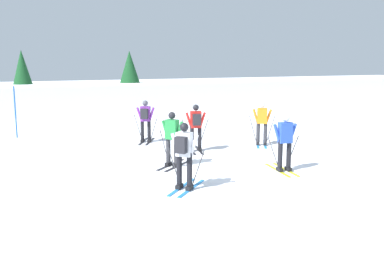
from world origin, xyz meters
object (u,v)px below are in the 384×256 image
at_px(skier_purple, 145,119).
at_px(skier_blue, 285,141).
at_px(conifer_far_left, 22,75).
at_px(trail_marker_pole, 15,112).
at_px(skier_green, 172,137).
at_px(skier_white, 184,153).
at_px(conifer_far_right, 130,73).
at_px(skier_red, 196,125).
at_px(skier_orange, 262,122).

distance_m(skier_purple, skier_blue, 6.44).
height_order(skier_purple, conifer_far_left, conifer_far_left).
relative_size(trail_marker_pole, conifer_far_left, 0.54).
height_order(skier_blue, trail_marker_pole, trail_marker_pole).
height_order(skier_green, conifer_far_left, conifer_far_left).
height_order(skier_green, trail_marker_pole, trail_marker_pole).
bearing_deg(skier_purple, skier_green, -100.81).
xyz_separation_m(skier_white, trail_marker_pole, (-2.93, 10.00, 0.16)).
height_order(skier_blue, conifer_far_right, conifer_far_right).
distance_m(skier_blue, conifer_far_right, 19.88).
relative_size(skier_purple, skier_white, 1.00).
relative_size(skier_green, skier_red, 1.00).
xyz_separation_m(skier_orange, conifer_far_left, (-6.68, 17.58, 1.50)).
bearing_deg(skier_orange, conifer_far_left, 110.80).
bearing_deg(conifer_far_right, skier_orange, -92.01).
distance_m(skier_orange, conifer_far_left, 18.86).
height_order(skier_orange, skier_white, same).
bearing_deg(trail_marker_pole, conifer_far_right, 48.13).
bearing_deg(conifer_far_right, skier_green, -106.16).
distance_m(skier_red, skier_white, 4.58).
relative_size(skier_red, conifer_far_right, 0.41).
bearing_deg(trail_marker_pole, skier_blue, -57.21).
bearing_deg(skier_orange, trail_marker_pole, 141.91).
bearing_deg(skier_purple, conifer_far_right, 72.29).
height_order(skier_white, conifer_far_right, conifer_far_right).
distance_m(skier_red, conifer_far_left, 17.79).
height_order(skier_green, skier_orange, same).
distance_m(skier_purple, skier_white, 6.49).
relative_size(skier_orange, conifer_far_left, 0.41).
bearing_deg(skier_purple, conifer_far_left, 101.20).
bearing_deg(skier_red, skier_green, -137.50).
height_order(skier_orange, trail_marker_pole, trail_marker_pole).
distance_m(conifer_far_left, conifer_far_right, 7.37).
bearing_deg(conifer_far_right, skier_blue, -97.10).
height_order(skier_purple, trail_marker_pole, trail_marker_pole).
bearing_deg(conifer_far_left, skier_green, -83.47).
distance_m(skier_blue, skier_orange, 3.89).
distance_m(skier_red, trail_marker_pole, 8.22).
distance_m(trail_marker_pole, conifer_far_left, 11.32).
bearing_deg(skier_purple, skier_white, -103.83).
height_order(skier_purple, conifer_far_right, conifer_far_right).
distance_m(skier_blue, skier_white, 3.42).
distance_m(skier_green, trail_marker_pole, 8.59).
distance_m(skier_orange, skier_red, 2.80).
xyz_separation_m(skier_red, trail_marker_pole, (-5.44, 6.16, 0.16)).
distance_m(skier_white, conifer_far_right, 20.72).
bearing_deg(skier_orange, skier_green, -163.99).
bearing_deg(skier_red, skier_white, -123.14).
height_order(trail_marker_pole, conifer_far_left, conifer_far_left).
height_order(skier_red, conifer_far_right, conifer_far_right).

